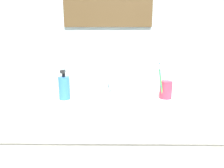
# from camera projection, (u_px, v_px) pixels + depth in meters

# --- Properties ---
(tiled_wall_back) EXTENTS (2.31, 0.04, 2.40)m
(tiled_wall_back) POSITION_uv_depth(u_px,v_px,m) (108.00, 29.00, 1.28)
(tiled_wall_back) COLOR silver
(tiled_wall_back) RESTS_ON ground
(sink_basin) EXTENTS (0.39, 0.39, 0.12)m
(sink_basin) POSITION_uv_depth(u_px,v_px,m) (112.00, 111.00, 0.99)
(sink_basin) COLOR white
(sink_basin) RESTS_ON vanity_counter
(faucet) EXTENTS (0.02, 0.15, 0.14)m
(faucet) POSITION_uv_depth(u_px,v_px,m) (112.00, 81.00, 1.15)
(faucet) COLOR silver
(faucet) RESTS_ON sink_basin
(toothbrush_cup) EXTENTS (0.07, 0.07, 0.09)m
(toothbrush_cup) POSITION_uv_depth(u_px,v_px,m) (166.00, 90.00, 1.06)
(toothbrush_cup) COLOR #D8334C
(toothbrush_cup) RESTS_ON vanity_counter
(toothbrush_blue) EXTENTS (0.04, 0.01, 0.21)m
(toothbrush_blue) POSITION_uv_depth(u_px,v_px,m) (160.00, 76.00, 1.03)
(toothbrush_blue) COLOR blue
(toothbrush_blue) RESTS_ON toothbrush_cup
(toothbrush_green) EXTENTS (0.05, 0.04, 0.18)m
(toothbrush_green) POSITION_uv_depth(u_px,v_px,m) (161.00, 79.00, 1.02)
(toothbrush_green) COLOR green
(toothbrush_green) RESTS_ON toothbrush_cup
(soap_dispenser) EXTENTS (0.06, 0.06, 0.16)m
(soap_dispenser) POSITION_uv_depth(u_px,v_px,m) (64.00, 87.00, 1.04)
(soap_dispenser) COLOR #3372BF
(soap_dispenser) RESTS_ON vanity_counter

